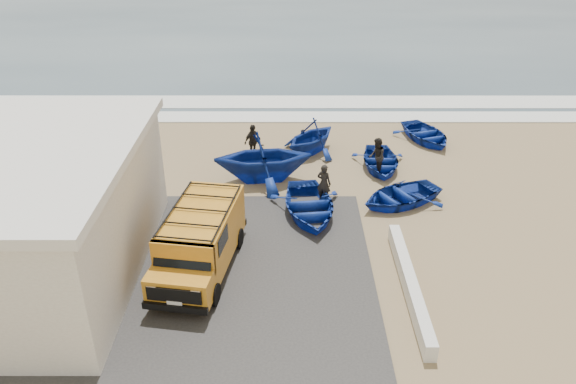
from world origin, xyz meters
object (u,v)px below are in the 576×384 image
object	(u,v)px
boat_far_left	(311,136)
boat_mid_right	(380,161)
fisherman_back	(253,141)
boat_near_right	(400,195)
boat_mid_left	(263,157)
boat_far_right	(426,134)
parapet	(410,284)
fisherman_middle	(377,157)
building	(3,214)
van	(200,239)
fisherman_front	(324,183)
boat_near_left	(309,206)

from	to	relation	value
boat_far_left	boat_mid_right	bearing A→B (deg)	10.00
boat_mid_right	fisherman_back	world-z (taller)	fisherman_back
boat_near_right	boat_mid_left	size ratio (longest dim) A/B	0.84
boat_far_right	parapet	bearing A→B (deg)	-123.35
boat_far_left	fisherman_middle	size ratio (longest dim) A/B	1.89
boat_far_right	fisherman_back	bearing A→B (deg)	174.04
parapet	fisherman_back	xyz separation A→B (m)	(-5.36, 9.86, 0.52)
building	van	size ratio (longest dim) A/B	1.83
boat_mid_right	fisherman_front	xyz separation A→B (m)	(-2.68, -2.98, 0.46)
building	boat_near_left	bearing A→B (deg)	20.67
boat_far_left	fisherman_middle	world-z (taller)	fisherman_middle
fisherman_middle	building	bearing A→B (deg)	-54.91
boat_far_right	fisherman_front	xyz separation A→B (m)	(-5.37, -6.10, 0.45)
boat_near_left	boat_far_left	world-z (taller)	boat_far_left
fisherman_middle	fisherman_back	xyz separation A→B (m)	(-5.43, 1.76, -0.03)
boat_mid_left	fisherman_middle	world-z (taller)	boat_mid_left
boat_far_right	boat_near_left	bearing A→B (deg)	-148.71
boat_near_right	boat_mid_left	distance (m)	5.87
boat_far_right	fisherman_front	bearing A→B (deg)	-150.25
boat_near_right	fisherman_front	distance (m)	3.04
boat_near_left	boat_far_right	world-z (taller)	boat_near_left
van	boat_near_right	distance (m)	8.43
fisherman_middle	parapet	bearing A→B (deg)	5.16
boat_near_right	parapet	bearing A→B (deg)	-35.54
parapet	boat_mid_right	distance (m)	8.67
boat_near_left	boat_near_right	distance (m)	3.73
boat_near_left	boat_near_right	bearing A→B (deg)	6.86
parapet	boat_far_right	bearing A→B (deg)	75.56
boat_near_left	fisherman_back	distance (m)	5.79
parapet	boat_near_right	bearing A→B (deg)	83.09
boat_mid_left	boat_mid_right	distance (m)	5.30
boat_near_left	fisherman_back	world-z (taller)	fisherman_back
fisherman_middle	fisherman_back	size ratio (longest dim) A/B	1.04
building	boat_far_right	size ratio (longest dim) A/B	2.74
fisherman_front	building	bearing A→B (deg)	53.26
building	boat_far_right	bearing A→B (deg)	34.78
boat_near_right	van	bearing A→B (deg)	-87.78
building	boat_near_right	bearing A→B (deg)	18.90
boat_near_left	fisherman_front	distance (m)	1.31
boat_near_right	fisherman_middle	bearing A→B (deg)	164.44
boat_far_right	fisherman_middle	bearing A→B (deg)	-147.74
parapet	van	xyz separation A→B (m)	(-6.54, 1.20, 0.86)
building	boat_near_left	world-z (taller)	building
boat_far_left	fisherman_front	distance (m)	4.70
boat_mid_left	boat_far_left	size ratio (longest dim) A/B	1.30
boat_far_left	boat_near_left	bearing A→B (deg)	-53.21
fisherman_middle	fisherman_back	distance (m)	5.71
van	boat_near_left	bearing A→B (deg)	52.37
van	parapet	bearing A→B (deg)	-1.48
fisherman_middle	boat_far_left	bearing A→B (deg)	-124.17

